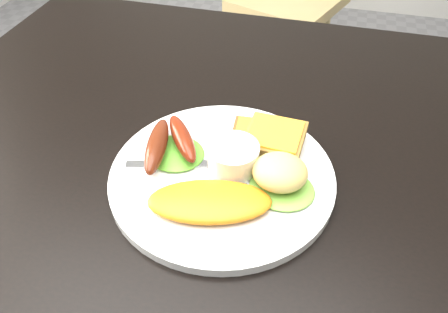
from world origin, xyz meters
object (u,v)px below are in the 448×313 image
Objects in this scene: dining_table at (290,157)px; plate at (222,176)px; person at (286,0)px; dining_chair at (288,1)px.

dining_table is 0.12m from plate.
plate is at bearing -131.86° from dining_table.
person is at bearing 99.81° from dining_table.
dining_table is at bearing 119.88° from person.
person is at bearing -63.47° from dining_chair.
dining_chair is 1.26× the size of plate.
dining_chair is (-0.15, 1.19, -0.28)m from dining_table.
dining_chair is at bearing 97.41° from dining_table.
plate is (-0.08, -0.09, 0.03)m from dining_table.
plate is (0.08, -1.28, 0.31)m from dining_chair.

